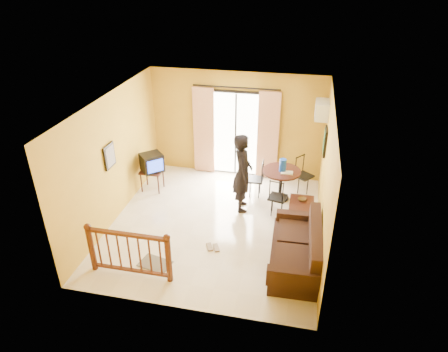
% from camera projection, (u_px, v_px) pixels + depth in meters
% --- Properties ---
extents(ground, '(5.00, 5.00, 0.00)m').
position_uv_depth(ground, '(215.00, 224.00, 8.90)').
color(ground, beige).
rests_on(ground, ground).
extents(room_shell, '(5.00, 5.00, 5.00)m').
position_uv_depth(room_shell, '(214.00, 155.00, 8.09)').
color(room_shell, white).
rests_on(room_shell, ground).
extents(balcony_door, '(2.25, 0.14, 2.46)m').
position_uv_depth(balcony_door, '(236.00, 134.00, 10.42)').
color(balcony_door, black).
rests_on(balcony_door, ground).
extents(tv_table, '(0.54, 0.45, 0.54)m').
position_uv_depth(tv_table, '(152.00, 173.00, 10.02)').
color(tv_table, black).
rests_on(tv_table, ground).
extents(television, '(0.67, 0.67, 0.45)m').
position_uv_depth(television, '(152.00, 163.00, 9.87)').
color(television, black).
rests_on(television, tv_table).
extents(picture_left, '(0.05, 0.42, 0.52)m').
position_uv_depth(picture_left, '(110.00, 156.00, 8.39)').
color(picture_left, black).
rests_on(picture_left, room_shell).
extents(dining_table, '(0.92, 0.92, 0.77)m').
position_uv_depth(dining_table, '(281.00, 176.00, 9.57)').
color(dining_table, black).
rests_on(dining_table, ground).
extents(water_jug, '(0.17, 0.17, 0.31)m').
position_uv_depth(water_jug, '(283.00, 165.00, 9.40)').
color(water_jug, '#1341B8').
rests_on(water_jug, dining_table).
extents(serving_tray, '(0.29, 0.19, 0.02)m').
position_uv_depth(serving_tray, '(287.00, 173.00, 9.38)').
color(serving_tray, beige).
rests_on(serving_tray, dining_table).
extents(dining_chairs, '(1.65, 1.67, 0.95)m').
position_uv_depth(dining_chairs, '(278.00, 200.00, 9.79)').
color(dining_chairs, black).
rests_on(dining_chairs, ground).
extents(air_conditioner, '(0.31, 0.60, 0.40)m').
position_uv_depth(air_conditioner, '(322.00, 110.00, 9.16)').
color(air_conditioner, white).
rests_on(air_conditioner, room_shell).
extents(botanical_print, '(0.05, 0.50, 0.60)m').
position_uv_depth(botanical_print, '(325.00, 141.00, 8.82)').
color(botanical_print, black).
rests_on(botanical_print, room_shell).
extents(coffee_table, '(0.54, 0.96, 0.43)m').
position_uv_depth(coffee_table, '(301.00, 211.00, 8.84)').
color(coffee_table, black).
rests_on(coffee_table, ground).
extents(bowl, '(0.19, 0.19, 0.06)m').
position_uv_depth(bowl, '(302.00, 199.00, 8.94)').
color(bowl, '#543D1C').
rests_on(bowl, coffee_table).
extents(sofa, '(0.95, 1.95, 0.92)m').
position_uv_depth(sofa, '(298.00, 252.00, 7.52)').
color(sofa, black).
rests_on(sofa, ground).
extents(standing_person, '(0.60, 0.77, 1.87)m').
position_uv_depth(standing_person, '(243.00, 173.00, 9.03)').
color(standing_person, black).
rests_on(standing_person, ground).
extents(stair_balustrade, '(1.63, 0.13, 1.04)m').
position_uv_depth(stair_balustrade, '(129.00, 250.00, 7.21)').
color(stair_balustrade, '#471E0F').
rests_on(stair_balustrade, ground).
extents(doormat, '(0.67, 0.52, 0.02)m').
position_uv_depth(doormat, '(155.00, 264.00, 7.72)').
color(doormat, '#5A5448').
rests_on(doormat, ground).
extents(sandals, '(0.34, 0.27, 0.03)m').
position_uv_depth(sandals, '(213.00, 247.00, 8.15)').
color(sandals, '#543D1C').
rests_on(sandals, ground).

